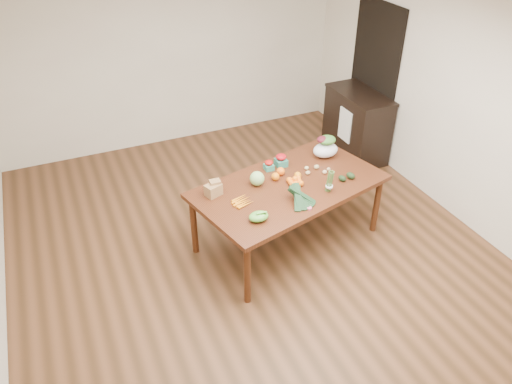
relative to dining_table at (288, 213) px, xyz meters
name	(u,v)px	position (x,y,z in m)	size (l,w,h in m)	color
floor	(255,256)	(-0.43, -0.10, -0.38)	(6.00, 6.00, 0.00)	brown
room_walls	(255,146)	(-0.43, -0.10, 0.97)	(5.02, 6.02, 2.70)	white
dining_table	(288,213)	(0.00, 0.00, 0.00)	(1.98, 1.10, 0.75)	#522613
doorway_dark	(373,80)	(2.05, 1.50, 0.68)	(0.02, 1.00, 2.10)	black
cabinet	(357,124)	(1.79, 1.38, 0.10)	(0.52, 1.02, 0.94)	black
dish_towel	(345,125)	(1.53, 1.30, 0.18)	(0.02, 0.28, 0.45)	white
paper_bag	(213,189)	(-0.79, 0.13, 0.45)	(0.21, 0.18, 0.15)	olive
cabbage	(257,179)	(-0.31, 0.13, 0.45)	(0.15, 0.15, 0.15)	#9CCD76
strawberry_basket_a	(269,166)	(-0.07, 0.36, 0.42)	(0.10, 0.10, 0.09)	red
strawberry_basket_b	(281,161)	(0.09, 0.38, 0.43)	(0.12, 0.12, 0.11)	red
orange_a	(275,177)	(-0.10, 0.14, 0.42)	(0.09, 0.09, 0.09)	orange
orange_b	(281,171)	(0.00, 0.21, 0.42)	(0.09, 0.09, 0.09)	orange
orange_c	(298,175)	(0.14, 0.07, 0.41)	(0.08, 0.08, 0.08)	#F2A20E
mandarin_cluster	(295,180)	(0.06, -0.02, 0.43)	(0.18, 0.18, 0.10)	orange
carrots	(242,201)	(-0.58, -0.10, 0.39)	(0.22, 0.19, 0.03)	orange
snap_pea_bag	(259,216)	(-0.55, -0.44, 0.42)	(0.19, 0.14, 0.09)	#6DB63D
kale_bunch	(303,198)	(-0.05, -0.38, 0.45)	(0.32, 0.40, 0.16)	black
asparagus_bundle	(330,181)	(0.31, -0.28, 0.50)	(0.08, 0.08, 0.25)	#5C843C
potato_a	(308,173)	(0.27, 0.09, 0.40)	(0.05, 0.05, 0.04)	tan
potato_b	(325,172)	(0.45, 0.03, 0.40)	(0.05, 0.05, 0.04)	#D7B97C
potato_c	(317,167)	(0.42, 0.16, 0.40)	(0.06, 0.05, 0.05)	tan
potato_d	(307,168)	(0.31, 0.19, 0.40)	(0.05, 0.04, 0.04)	#D9C87D
potato_e	(329,169)	(0.52, 0.07, 0.39)	(0.05, 0.04, 0.04)	tan
avocado_a	(342,178)	(0.54, -0.17, 0.41)	(0.06, 0.09, 0.06)	black
avocado_b	(351,176)	(0.65, -0.16, 0.41)	(0.07, 0.10, 0.07)	black
salad_bag	(326,148)	(0.64, 0.36, 0.49)	(0.30, 0.22, 0.23)	silver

